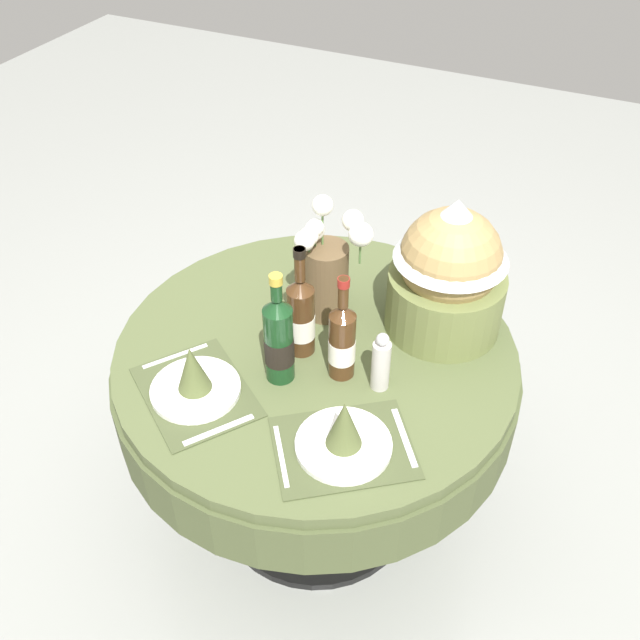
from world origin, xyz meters
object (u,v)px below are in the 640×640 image
Objects in this scene: flower_vase at (327,267)px; pepper_mill at (381,363)px; place_setting_right at (344,435)px; wine_bottle_left at (301,315)px; wine_bottle_rear at (279,339)px; dining_table at (316,382)px; place_setting_left at (194,380)px; wine_bottle_centre at (342,340)px; gift_tub_back_right at (450,265)px.

flower_vase is 2.10× the size of pepper_mill.
place_setting_right is 0.38m from wine_bottle_left.
wine_bottle_rear is (-0.26, 0.16, 0.09)m from place_setting_right.
place_setting_left is (-0.21, -0.30, 0.19)m from dining_table.
wine_bottle_rear is 0.27m from pepper_mill.
wine_bottle_centre is 0.76× the size of gift_tub_back_right.
wine_bottle_centre is at bearing 114.90° from place_setting_right.
wine_bottle_rear is at bearing -105.00° from dining_table.
wine_bottle_centre is at bearing 178.24° from pepper_mill.
gift_tub_back_right reaches higher than place_setting_right.
pepper_mill is at bearing 16.69° from wine_bottle_rear.
wine_bottle_left reaches higher than wine_bottle_rear.
pepper_mill is (0.11, -0.00, -0.03)m from wine_bottle_centre.
wine_bottle_centre is at bearing 29.13° from wine_bottle_rear.
place_setting_right is at bearing -47.92° from wine_bottle_left.
wine_bottle_rear reaches higher than dining_table.
pepper_mill is at bearing -16.76° from dining_table.
wine_bottle_rear reaches higher than place_setting_left.
wine_bottle_centre is 0.37m from gift_tub_back_right.
place_setting_right is 0.58m from gift_tub_back_right.
wine_bottle_left reaches higher than dining_table.
wine_bottle_left is at bearing -144.29° from dining_table.
place_setting_left is 0.25m from wine_bottle_rear.
dining_table is at bearing 35.71° from wine_bottle_left.
gift_tub_back_right is (0.19, 0.31, 0.10)m from wine_bottle_centre.
dining_table is 0.42m from place_setting_right.
wine_bottle_left is 0.81× the size of gift_tub_back_right.
wine_bottle_rear is at bearing -92.50° from wine_bottle_left.
flower_vase is 0.35m from gift_tub_back_right.
place_setting_left is at bearing 179.10° from place_setting_right.
gift_tub_back_right reaches higher than wine_bottle_rear.
dining_table is 0.31m from wine_bottle_rear.
dining_table is at bearing 75.00° from wine_bottle_rear.
dining_table is at bearing -140.31° from gift_tub_back_right.
dining_table is 2.74× the size of place_setting_left.
wine_bottle_centre is at bearing -121.40° from gift_tub_back_right.
wine_bottle_left is (-0.25, 0.28, 0.08)m from place_setting_right.
flower_vase is 0.35m from pepper_mill.
wine_bottle_rear is at bearing -150.87° from wine_bottle_centre.
place_setting_right is 0.24m from pepper_mill.
flower_vase is 0.27m from wine_bottle_centre.
gift_tub_back_right is (0.33, 0.27, 0.09)m from wine_bottle_left.
place_setting_left is 1.24× the size of wine_bottle_left.
gift_tub_back_right is at bearing 46.76° from place_setting_left.
flower_vase is (-0.26, 0.46, 0.12)m from place_setting_right.
wine_bottle_left is at bearing 87.50° from wine_bottle_rear.
place_setting_right is (0.43, -0.01, 0.00)m from place_setting_left.
place_setting_left is 0.34m from wine_bottle_left.
place_setting_right is 2.31× the size of pepper_mill.
wine_bottle_left is (0.00, -0.18, -0.04)m from flower_vase.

